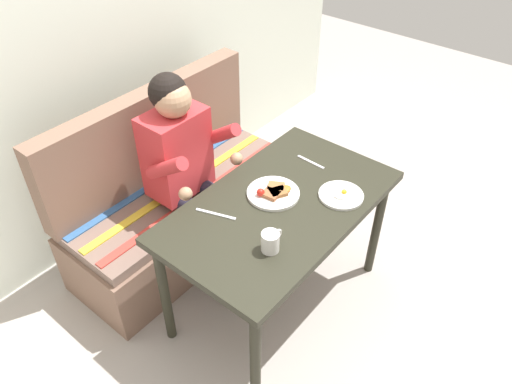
# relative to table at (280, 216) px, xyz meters

# --- Properties ---
(ground_plane) EXTENTS (8.00, 8.00, 0.00)m
(ground_plane) POSITION_rel_table_xyz_m (0.00, 0.00, -0.65)
(ground_plane) COLOR #ADA39B
(back_wall) EXTENTS (4.40, 0.10, 2.60)m
(back_wall) POSITION_rel_table_xyz_m (0.00, 1.27, 0.65)
(back_wall) COLOR silver
(back_wall) RESTS_ON ground
(table) EXTENTS (1.20, 0.70, 0.73)m
(table) POSITION_rel_table_xyz_m (0.00, 0.00, 0.00)
(table) COLOR #29281D
(table) RESTS_ON ground
(couch) EXTENTS (1.44, 0.56, 1.00)m
(couch) POSITION_rel_table_xyz_m (0.00, 0.76, -0.32)
(couch) COLOR #7D5E4C
(couch) RESTS_ON ground
(person) EXTENTS (0.45, 0.61, 1.21)m
(person) POSITION_rel_table_xyz_m (-0.05, 0.59, 0.09)
(person) COLOR red
(person) RESTS_ON ground
(plate_breakfast) EXTENTS (0.26, 0.26, 0.05)m
(plate_breakfast) POSITION_rel_table_xyz_m (0.03, 0.06, 0.10)
(plate_breakfast) COLOR white
(plate_breakfast) RESTS_ON table
(plate_eggs) EXTENTS (0.22, 0.22, 0.04)m
(plate_eggs) POSITION_rel_table_xyz_m (0.23, -0.20, 0.09)
(plate_eggs) COLOR white
(plate_eggs) RESTS_ON table
(coffee_mug) EXTENTS (0.12, 0.08, 0.09)m
(coffee_mug) POSITION_rel_table_xyz_m (-0.27, -0.15, 0.13)
(coffee_mug) COLOR white
(coffee_mug) RESTS_ON table
(fork) EXTENTS (0.02, 0.17, 0.00)m
(fork) POSITION_rel_table_xyz_m (0.37, 0.07, 0.08)
(fork) COLOR silver
(fork) RESTS_ON table
(knife) EXTENTS (0.08, 0.19, 0.00)m
(knife) POSITION_rel_table_xyz_m (-0.26, 0.18, 0.08)
(knife) COLOR silver
(knife) RESTS_ON table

